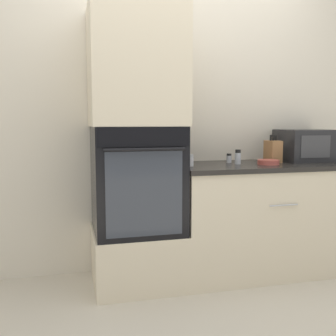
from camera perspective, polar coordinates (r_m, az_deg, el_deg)
The scene contains 12 objects.
ground_plane at distance 2.86m, azimuth 3.36°, elevation -17.92°, with size 12.00×12.00×0.00m, color beige.
wall_back at distance 3.21m, azimuth 0.09°, elevation 7.77°, with size 8.00×0.05×2.50m.
oven_cabinet_base at distance 2.99m, azimuth -4.46°, elevation -12.67°, with size 0.64×0.60×0.40m.
wall_oven at distance 2.84m, azimuth -4.55°, elevation -1.58°, with size 0.62×0.64×0.76m.
oven_cabinet_upper at distance 2.84m, azimuth -4.72°, elevation 14.45°, with size 0.64×0.60×0.83m.
counter_unit at distance 3.24m, azimuth 13.52°, elevation -6.99°, with size 1.39×0.63×0.87m.
microwave at distance 3.46m, azimuth 19.30°, elevation 3.14°, with size 0.42×0.36×0.26m.
knife_block at distance 3.25m, azimuth 14.98°, elevation 2.36°, with size 0.09×0.15×0.22m.
bowl at distance 3.09m, azimuth 14.35°, elevation 0.84°, with size 0.16×0.16×0.04m.
condiment_jar_near at distance 3.15m, azimuth 8.85°, elevation 1.40°, with size 0.04×0.04×0.07m.
condiment_jar_mid at distance 3.06m, azimuth 10.10°, elevation 1.57°, with size 0.05×0.05×0.11m.
condiment_jar_far at distance 2.88m, azimuth 3.17°, elevation 1.09°, with size 0.06×0.06×0.09m.
Camera 1 is at (-0.79, -2.48, 1.20)m, focal length 42.00 mm.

